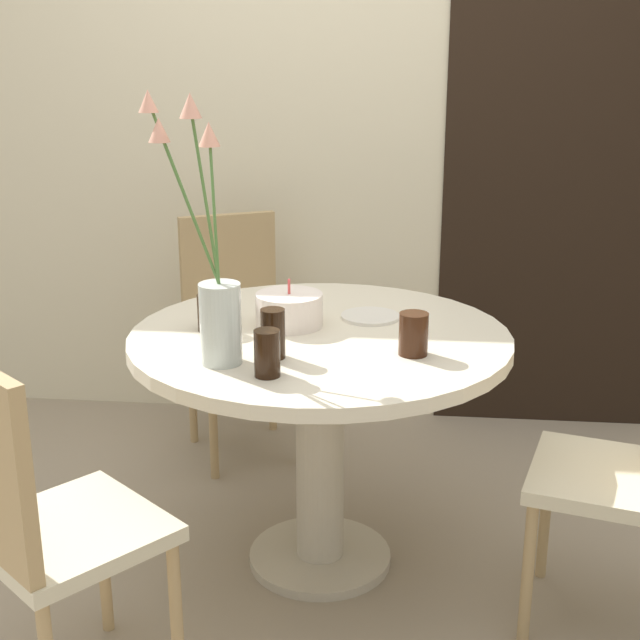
{
  "coord_description": "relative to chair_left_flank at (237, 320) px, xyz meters",
  "views": [
    {
      "loc": [
        0.25,
        -2.45,
        1.58
      ],
      "look_at": [
        0.0,
        0.0,
        0.8
      ],
      "focal_mm": 50.0,
      "sensor_mm": 36.0,
      "label": 1
    }
  ],
  "objects": [
    {
      "name": "flower_vase",
      "position": [
        0.15,
        -1.08,
        0.46
      ],
      "size": [
        0.26,
        0.23,
        0.7
      ],
      "color": "silver",
      "rests_on": "dining_table"
    },
    {
      "name": "drink_glass_2",
      "position": [
        0.31,
        -1.17,
        0.29
      ],
      "size": [
        0.07,
        0.07,
        0.12
      ],
      "color": "black",
      "rests_on": "dining_table"
    },
    {
      "name": "ground_plane",
      "position": [
        0.41,
        -0.81,
        -0.53
      ],
      "size": [
        16.0,
        16.0,
        0.0
      ],
      "primitive_type": "plane",
      "color": "gray"
    },
    {
      "name": "doorway_panel",
      "position": [
        1.24,
        0.37,
        0.5
      ],
      "size": [
        0.9,
        0.01,
        2.05
      ],
      "color": "black",
      "rests_on": "ground_plane"
    },
    {
      "name": "drink_glass_1",
      "position": [
        0.68,
        -0.97,
        0.29
      ],
      "size": [
        0.08,
        0.08,
        0.12
      ],
      "color": "#33190C",
      "rests_on": "dining_table"
    },
    {
      "name": "side_plate",
      "position": [
        0.55,
        -0.65,
        0.23
      ],
      "size": [
        0.18,
        0.18,
        0.01
      ],
      "color": "silver",
      "rests_on": "dining_table"
    },
    {
      "name": "drink_glass_0",
      "position": [
        0.31,
        -1.03,
        0.3
      ],
      "size": [
        0.07,
        0.07,
        0.14
      ],
      "color": "black",
      "rests_on": "dining_table"
    },
    {
      "name": "wall_back",
      "position": [
        0.41,
        0.4,
        0.77
      ],
      "size": [
        8.0,
        0.05,
        2.6
      ],
      "color": "beige",
      "rests_on": "ground_plane"
    },
    {
      "name": "chair_right_flank",
      "position": [
        -0.17,
        -1.51,
        0.0
      ],
      "size": [
        0.56,
        0.56,
        0.93
      ],
      "rotation": [
        0.0,
        0.0,
        2.45
      ],
      "color": "beige",
      "rests_on": "ground_plane"
    },
    {
      "name": "drink_glass_3",
      "position": [
        0.09,
        -0.82,
        0.28
      ],
      "size": [
        0.08,
        0.08,
        0.11
      ],
      "color": "black",
      "rests_on": "dining_table"
    },
    {
      "name": "birthday_cake",
      "position": [
        0.31,
        -0.75,
        0.28
      ],
      "size": [
        0.2,
        0.2,
        0.14
      ],
      "color": "white",
      "rests_on": "dining_table"
    },
    {
      "name": "dining_table",
      "position": [
        0.41,
        -0.81,
        0.07
      ],
      "size": [
        1.11,
        1.11,
        0.76
      ],
      "color": "beige",
      "rests_on": "ground_plane"
    },
    {
      "name": "chair_left_flank",
      "position": [
        0.0,
        0.0,
        0.0
      ],
      "size": [
        0.54,
        0.54,
        0.93
      ],
      "rotation": [
        0.0,
        0.0,
        0.47
      ],
      "color": "beige",
      "rests_on": "ground_plane"
    }
  ]
}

